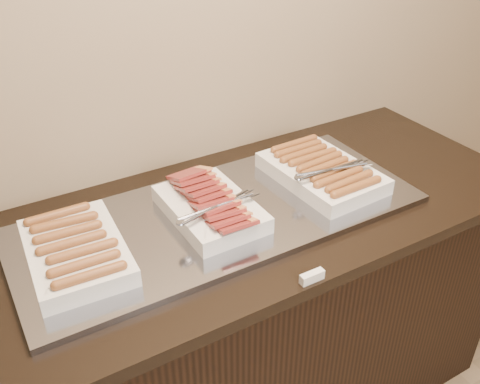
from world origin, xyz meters
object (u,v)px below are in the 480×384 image
object	(u,v)px
dish_left	(76,250)
dish_right	(322,171)
warming_tray	(221,215)
counter	(217,328)
dish_center	(210,206)

from	to	relation	value
dish_left	dish_right	xyz separation A→B (m)	(0.80, -0.00, 0.00)
dish_left	dish_right	size ratio (longest dim) A/B	0.93
dish_left	dish_right	distance (m)	0.80
warming_tray	dish_left	world-z (taller)	dish_left
counter	warming_tray	distance (m)	0.46
counter	dish_left	world-z (taller)	dish_left
counter	warming_tray	xyz separation A→B (m)	(0.02, 0.00, 0.46)
dish_left	dish_center	distance (m)	0.39
dish_center	dish_right	world-z (taller)	dish_center
dish_left	warming_tray	bearing A→B (deg)	3.30
dish_right	warming_tray	bearing A→B (deg)	176.72
counter	dish_right	xyz separation A→B (m)	(0.40, -0.00, 0.50)
dish_left	dish_center	size ratio (longest dim) A/B	1.02
warming_tray	dish_center	bearing A→B (deg)	-173.01
dish_left	dish_center	bearing A→B (deg)	2.67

